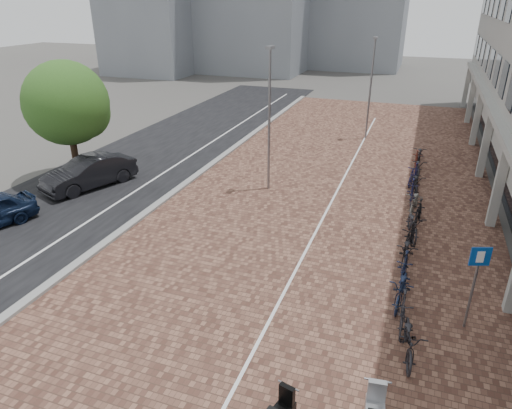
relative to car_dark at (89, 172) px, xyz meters
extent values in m
plane|color=#474442|center=(9.39, -7.90, -0.76)|extent=(140.00, 140.00, 0.00)
cube|color=brown|center=(11.39, 4.10, -0.75)|extent=(14.50, 42.00, 0.04)
cube|color=black|center=(0.39, 4.10, -0.75)|extent=(8.00, 50.00, 0.03)
cube|color=gray|center=(4.29, 4.10, -0.69)|extent=(0.35, 42.00, 0.14)
cube|color=white|center=(2.39, 4.10, -0.73)|extent=(0.12, 44.00, 0.00)
cube|color=white|center=(11.59, 4.10, -0.72)|extent=(0.10, 30.00, 0.00)
cube|color=black|center=(18.99, 8.10, 0.94)|extent=(0.15, 38.00, 3.20)
cube|color=#9D9D98|center=(18.79, 8.10, 2.69)|extent=(1.60, 38.00, 0.30)
cube|color=#9D9D98|center=(18.19, 2.10, 0.94)|extent=(0.35, 0.35, 3.40)
cube|color=#9D9D98|center=(18.19, 8.10, 0.94)|extent=(0.35, 0.35, 3.40)
cube|color=#9D9D98|center=(18.19, 14.10, 0.94)|extent=(0.35, 0.35, 3.40)
cube|color=#9D9D98|center=(18.19, 20.10, 0.94)|extent=(0.35, 0.35, 3.40)
cube|color=#9D9D98|center=(18.19, 26.10, 0.94)|extent=(0.35, 0.35, 3.40)
imported|color=black|center=(0.00, 0.00, 0.00)|extent=(3.15, 4.85, 1.51)
cylinder|color=slate|center=(16.89, -5.16, 0.45)|extent=(0.07, 0.07, 2.42)
cube|color=#0B3C92|center=(16.89, -5.19, 1.61)|extent=(0.53, 0.22, 0.55)
cylinder|color=slate|center=(8.35, 2.74, 2.55)|extent=(0.12, 0.12, 6.61)
cylinder|color=gray|center=(11.63, 13.28, 2.41)|extent=(0.12, 0.12, 6.32)
cylinder|color=#382619|center=(-1.39, 0.78, 0.54)|extent=(0.33, 0.33, 2.60)
sphere|color=#2D551D|center=(-1.39, 0.78, 3.14)|extent=(4.08, 4.08, 4.08)
sphere|color=#2D551D|center=(-0.93, 1.33, 2.59)|extent=(2.60, 2.60, 2.60)
imported|color=black|center=(15.43, -6.90, -0.24)|extent=(0.89, 2.03, 1.04)
imported|color=black|center=(15.19, -5.75, -0.23)|extent=(0.51, 1.75, 1.05)
imported|color=#15203B|center=(15.10, -4.60, -0.24)|extent=(0.86, 2.03, 1.04)
imported|color=black|center=(15.09, -3.45, -0.23)|extent=(0.59, 1.77, 1.05)
imported|color=black|center=(15.10, -2.30, -0.24)|extent=(0.73, 1.99, 1.04)
imported|color=black|center=(15.14, -1.15, -0.23)|extent=(0.77, 1.80, 1.05)
imported|color=black|center=(15.21, 0.00, -0.24)|extent=(1.04, 2.07, 1.04)
imported|color=black|center=(15.36, 1.15, -0.23)|extent=(0.72, 1.80, 1.05)
imported|color=#5C5A54|center=(15.17, 2.30, -0.24)|extent=(0.92, 2.04, 1.04)
imported|color=#121433|center=(15.00, 3.45, -0.23)|extent=(0.51, 1.75, 1.05)
imported|color=black|center=(15.13, 4.60, -0.24)|extent=(0.83, 2.02, 1.04)
imported|color=#16153C|center=(14.99, 5.75, -0.23)|extent=(0.89, 1.81, 1.05)
imported|color=black|center=(15.14, 6.90, -0.24)|extent=(0.82, 2.01, 1.04)
imported|color=#521E15|center=(15.00, 8.05, -0.23)|extent=(0.57, 1.77, 1.05)
imported|color=black|center=(15.14, 9.20, -0.24)|extent=(0.80, 2.01, 1.04)
camera|label=1|loc=(14.88, -17.03, 7.86)|focal=32.19mm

